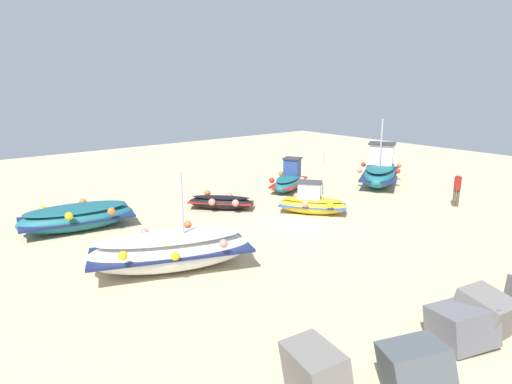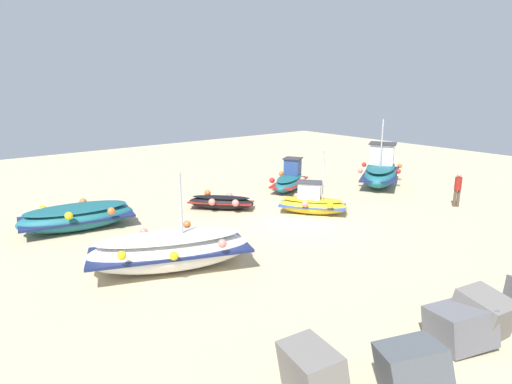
{
  "view_description": "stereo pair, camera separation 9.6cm",
  "coord_description": "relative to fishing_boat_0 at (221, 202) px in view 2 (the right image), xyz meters",
  "views": [
    {
      "loc": [
        12.55,
        12.63,
        5.89
      ],
      "look_at": [
        0.33,
        -2.57,
        0.9
      ],
      "focal_mm": 30.38,
      "sensor_mm": 36.0,
      "label": 1
    },
    {
      "loc": [
        12.48,
        12.69,
        5.89
      ],
      "look_at": [
        0.33,
        -2.57,
        0.9
      ],
      "focal_mm": 30.38,
      "sensor_mm": 36.0,
      "label": 2
    }
  ],
  "objects": [
    {
      "name": "ground_plane",
      "position": [
        -1.46,
        3.81,
        -0.35
      ],
      "size": [
        51.02,
        51.02,
        0.0
      ],
      "primitive_type": "plane",
      "color": "#C6B289"
    },
    {
      "name": "fishing_boat_0",
      "position": [
        0.0,
        0.0,
        0.0
      ],
      "size": [
        2.93,
        3.04,
        0.78
      ],
      "rotation": [
        0.0,
        0.0,
        5.46
      ],
      "color": "black",
      "rests_on": "ground_plane"
    },
    {
      "name": "fishing_boat_1",
      "position": [
        -5.22,
        -0.85,
        0.18
      ],
      "size": [
        3.71,
        2.87,
        1.71
      ],
      "rotation": [
        0.0,
        0.0,
        3.67
      ],
      "color": "#1E6670",
      "rests_on": "ground_plane"
    },
    {
      "name": "fishing_boat_2",
      "position": [
        6.23,
        -1.24,
        0.18
      ],
      "size": [
        4.73,
        2.63,
        1.09
      ],
      "rotation": [
        0.0,
        0.0,
        6.12
      ],
      "color": "#1E6670",
      "rests_on": "ground_plane"
    },
    {
      "name": "fishing_boat_3",
      "position": [
        5.09,
        4.63,
        0.3
      ],
      "size": [
        5.66,
        3.88,
        3.24
      ],
      "rotation": [
        0.0,
        0.0,
        5.92
      ],
      "color": "white",
      "rests_on": "ground_plane"
    },
    {
      "name": "fishing_boat_4",
      "position": [
        -10.14,
        1.64,
        0.45
      ],
      "size": [
        5.18,
        4.11,
        3.9
      ],
      "rotation": [
        0.0,
        0.0,
        3.68
      ],
      "color": "#1E6670",
      "rests_on": "ground_plane"
    },
    {
      "name": "fishing_boat_5",
      "position": [
        -2.84,
        3.22,
        0.17
      ],
      "size": [
        2.77,
        3.1,
        2.94
      ],
      "rotation": [
        0.0,
        0.0,
        5.39
      ],
      "color": "gold",
      "rests_on": "ground_plane"
    },
    {
      "name": "person_walking",
      "position": [
        -9.13,
        6.77,
        0.62
      ],
      "size": [
        0.32,
        0.32,
        1.68
      ],
      "rotation": [
        0.0,
        0.0,
        0.68
      ],
      "color": "brown",
      "rests_on": "ground_plane"
    },
    {
      "name": "breakwater_rocks",
      "position": [
        -1.02,
        12.41,
        0.09
      ],
      "size": [
        20.99,
        3.02,
        1.44
      ],
      "color": "#4C5156",
      "rests_on": "ground_plane"
    }
  ]
}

